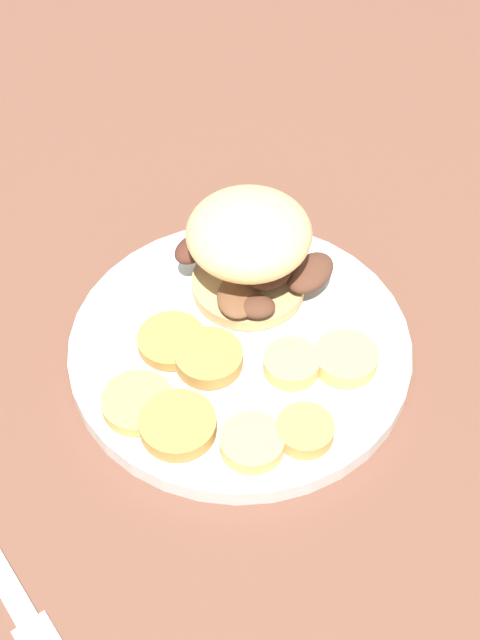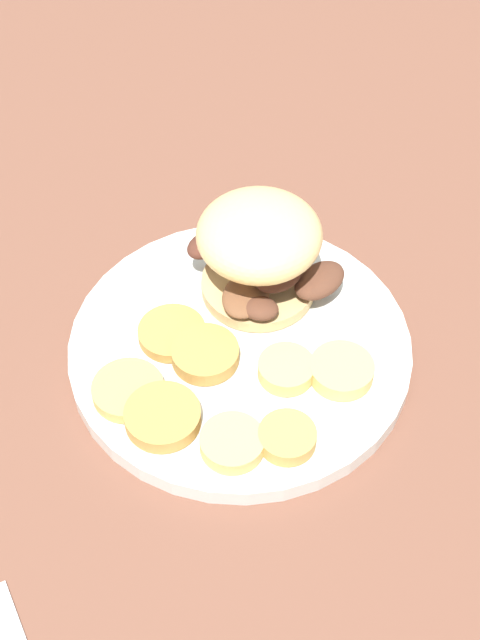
# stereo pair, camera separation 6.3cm
# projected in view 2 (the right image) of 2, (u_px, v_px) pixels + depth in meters

# --- Properties ---
(ground_plane) EXTENTS (4.00, 4.00, 0.00)m
(ground_plane) POSITION_uv_depth(u_px,v_px,m) (240.00, 354.00, 0.71)
(ground_plane) COLOR brown
(dinner_plate) EXTENTS (0.27, 0.27, 0.02)m
(dinner_plate) POSITION_uv_depth(u_px,v_px,m) (240.00, 347.00, 0.70)
(dinner_plate) COLOR silver
(dinner_plate) RESTS_ON ground_plane
(sandwich) EXTENTS (0.12, 0.12, 0.09)m
(sandwich) POSITION_uv_depth(u_px,v_px,m) (261.00, 248.00, 0.69)
(sandwich) COLOR tan
(sandwich) RESTS_ON dinner_plate
(potato_round_0) EXTENTS (0.04, 0.04, 0.01)m
(potato_round_0) POSITION_uv_depth(u_px,v_px,m) (283.00, 372.00, 0.67)
(potato_round_0) COLOR #DBB766
(potato_round_0) RESTS_ON dinner_plate
(potato_round_1) EXTENTS (0.06, 0.06, 0.01)m
(potato_round_1) POSITION_uv_depth(u_px,v_px,m) (163.00, 417.00, 0.64)
(potato_round_1) COLOR #BC8942
(potato_round_1) RESTS_ON dinner_plate
(potato_round_2) EXTENTS (0.05, 0.05, 0.01)m
(potato_round_2) POSITION_uv_depth(u_px,v_px,m) (342.00, 370.00, 0.67)
(potato_round_2) COLOR #DBB766
(potato_round_2) RESTS_ON dinner_plate
(potato_round_3) EXTENTS (0.05, 0.05, 0.01)m
(potato_round_3) POSITION_uv_depth(u_px,v_px,m) (205.00, 354.00, 0.68)
(potato_round_3) COLOR #BC8942
(potato_round_3) RESTS_ON dinner_plate
(potato_round_4) EXTENTS (0.04, 0.04, 0.01)m
(potato_round_4) POSITION_uv_depth(u_px,v_px,m) (287.00, 437.00, 0.63)
(potato_round_4) COLOR tan
(potato_round_4) RESTS_ON dinner_plate
(potato_round_5) EXTENTS (0.05, 0.05, 0.01)m
(potato_round_5) POSITION_uv_depth(u_px,v_px,m) (128.00, 390.00, 0.66)
(potato_round_5) COLOR tan
(potato_round_5) RESTS_ON dinner_plate
(potato_round_6) EXTENTS (0.05, 0.05, 0.01)m
(potato_round_6) POSITION_uv_depth(u_px,v_px,m) (232.00, 443.00, 0.63)
(potato_round_6) COLOR #DBB766
(potato_round_6) RESTS_ON dinner_plate
(potato_round_7) EXTENTS (0.05, 0.05, 0.01)m
(potato_round_7) POSITION_uv_depth(u_px,v_px,m) (172.00, 333.00, 0.69)
(potato_round_7) COLOR #BC8942
(potato_round_7) RESTS_ON dinner_plate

